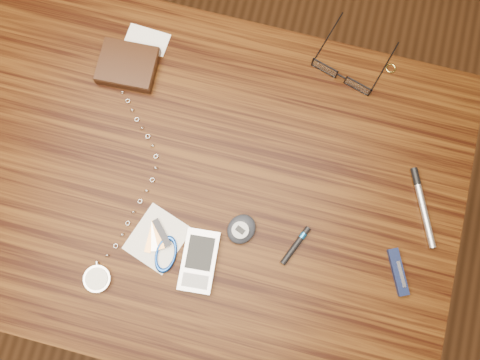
{
  "coord_description": "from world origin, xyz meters",
  "views": [
    {
      "loc": [
        0.12,
        -0.14,
        1.62
      ],
      "look_at": [
        0.08,
        0.02,
        0.76
      ],
      "focal_mm": 35.0,
      "sensor_mm": 36.0,
      "label": 1
    }
  ],
  "objects": [
    {
      "name": "ground",
      "position": [
        0.0,
        0.0,
        0.0
      ],
      "size": [
        3.8,
        3.8,
        0.0
      ],
      "primitive_type": "plane",
      "color": "#472814",
      "rests_on": "ground"
    },
    {
      "name": "desk",
      "position": [
        0.0,
        0.0,
        0.65
      ],
      "size": [
        1.0,
        0.7,
        0.75
      ],
      "color": "#381D09",
      "rests_on": "ground"
    },
    {
      "name": "wallet_and_card",
      "position": [
        -0.2,
        0.19,
        0.76
      ],
      "size": [
        0.12,
        0.14,
        0.02
      ],
      "color": "black",
      "rests_on": "desk"
    },
    {
      "name": "eyeglasses",
      "position": [
        0.22,
        0.28,
        0.76
      ],
      "size": [
        0.16,
        0.16,
        0.03
      ],
      "color": "black",
      "rests_on": "desk"
    },
    {
      "name": "gold_ring",
      "position": [
        0.31,
        0.32,
        0.75
      ],
      "size": [
        0.02,
        0.02,
        0.0
      ],
      "primitive_type": "torus",
      "rotation": [
        0.0,
        0.0,
        0.16
      ],
      "color": "#D6C55B",
      "rests_on": "desk"
    },
    {
      "name": "pocket_watch",
      "position": [
        -0.13,
        -0.2,
        0.76
      ],
      "size": [
        0.12,
        0.38,
        0.02
      ],
      "color": "silver",
      "rests_on": "desk"
    },
    {
      "name": "pda_phone",
      "position": [
        0.04,
        -0.14,
        0.76
      ],
      "size": [
        0.07,
        0.12,
        0.02
      ],
      "color": "#B4B4B9",
      "rests_on": "desk"
    },
    {
      "name": "pedometer",
      "position": [
        0.1,
        -0.07,
        0.76
      ],
      "size": [
        0.07,
        0.07,
        0.02
      ],
      "color": "black",
      "rests_on": "desk"
    },
    {
      "name": "notepad_keys",
      "position": [
        -0.03,
        -0.13,
        0.75
      ],
      "size": [
        0.12,
        0.12,
        0.01
      ],
      "color": "white",
      "rests_on": "desk"
    },
    {
      "name": "pocket_knife",
      "position": [
        0.4,
        -0.07,
        0.76
      ],
      "size": [
        0.05,
        0.09,
        0.01
      ],
      "color": "#101932",
      "rests_on": "desk"
    },
    {
      "name": "silver_pen",
      "position": [
        0.42,
        0.07,
        0.76
      ],
      "size": [
        0.07,
        0.14,
        0.01
      ],
      "color": "silver",
      "rests_on": "desk"
    },
    {
      "name": "black_blue_pen",
      "position": [
        0.21,
        -0.07,
        0.76
      ],
      "size": [
        0.04,
        0.08,
        0.01
      ],
      "color": "black",
      "rests_on": "desk"
    }
  ]
}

